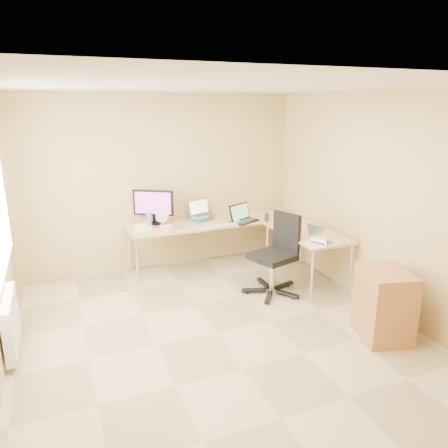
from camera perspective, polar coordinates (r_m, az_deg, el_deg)
name	(u,v)px	position (r m, az deg, el deg)	size (l,w,h in m)	color
floor	(216,332)	(4.82, -1.12, -14.45)	(4.50, 4.50, 0.00)	tan
ceiling	(214,86)	(4.16, -1.33, 18.15)	(4.50, 4.50, 0.00)	white
wall_back	(161,183)	(6.41, -8.52, 5.55)	(4.50, 4.50, 0.00)	tan
wall_front	(363,320)	(2.49, 18.28, -12.25)	(4.50, 4.50, 0.00)	tan
wall_right	(377,202)	(5.41, 20.04, 2.82)	(4.50, 4.50, 0.00)	tan
desk_main	(216,244)	(6.49, -1.09, -2.69)	(2.65, 0.70, 0.73)	tan
desk_return	(306,256)	(6.07, 11.03, -4.32)	(0.70, 1.30, 0.73)	tan
monitor	(153,207)	(6.25, -9.52, 2.28)	(0.60, 0.19, 0.51)	black
book_stack	(198,219)	(6.41, -3.55, 0.68)	(0.21, 0.28, 0.05)	#176F6B
laptop_center	(202,208)	(6.44, -2.95, 2.11)	(0.38, 0.29, 0.24)	#B5B5C3
laptop_black	(245,213)	(6.31, 2.81, 1.48)	(0.42, 0.31, 0.26)	black
keyboard	(223,225)	(6.11, -0.08, -0.19)	(0.42, 0.12, 0.02)	silver
mouse	(236,221)	(6.29, 1.68, 0.38)	(0.11, 0.07, 0.04)	silver
mug	(168,229)	(5.85, -7.60, -0.66)	(0.11, 0.11, 0.10)	beige
cd_stack	(179,228)	(5.99, -6.11, -0.55)	(0.14, 0.14, 0.03)	silver
water_bottle	(149,221)	(5.99, -10.10, 0.41)	(0.07, 0.07, 0.26)	#4F71B9
papers	(142,229)	(6.08, -11.06, -0.64)	(0.19, 0.27, 0.01)	silver
white_box	(143,228)	(6.01, -10.95, -0.47)	(0.22, 0.16, 0.08)	white
desk_fan	(162,219)	(6.10, -8.43, 0.71)	(0.19, 0.19, 0.24)	white
black_cup	(267,217)	(6.39, 5.81, 0.92)	(0.07, 0.07, 0.12)	#272425
laptop_return	(321,235)	(5.49, 13.01, -1.45)	(0.25, 0.32, 0.21)	silver
office_chair	(273,258)	(5.56, 6.58, -4.56)	(0.65, 0.65, 1.08)	black
cabinet	(384,306)	(4.89, 20.84, -10.33)	(0.47, 0.58, 0.80)	brown
radiator	(11,322)	(4.79, -26.87, -11.76)	(0.09, 0.80, 0.55)	white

